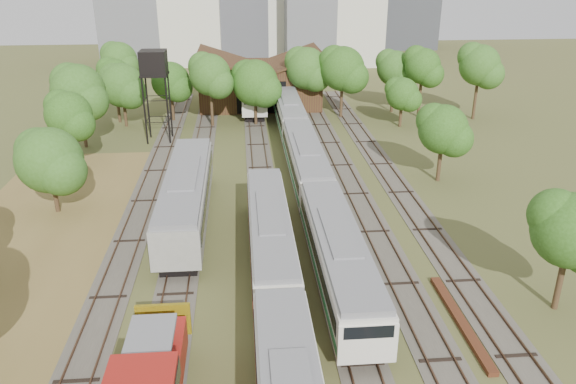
{
  "coord_description": "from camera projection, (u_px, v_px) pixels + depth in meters",
  "views": [
    {
      "loc": [
        -3.65,
        -19.0,
        18.91
      ],
      "look_at": [
        -0.31,
        20.06,
        2.5
      ],
      "focal_mm": 35.0,
      "sensor_mm": 36.0,
      "label": 1
    }
  ],
  "objects": [
    {
      "name": "tracks",
      "position": [
        279.0,
        196.0,
        47.96
      ],
      "size": [
        24.6,
        80.0,
        0.19
      ],
      "color": "#4C473D",
      "rests_on": "ground"
    },
    {
      "name": "railcar_red_set",
      "position": [
        279.0,
        311.0,
        29.42
      ],
      "size": [
        2.75,
        34.57,
        3.4
      ],
      "color": "black",
      "rests_on": "ground"
    },
    {
      "name": "railcar_green_set",
      "position": [
        306.0,
        162.0,
        50.54
      ],
      "size": [
        2.91,
        52.07,
        3.6
      ],
      "color": "black",
      "rests_on": "ground"
    },
    {
      "name": "railcar_rear",
      "position": [
        253.0,
        93.0,
        75.52
      ],
      "size": [
        3.13,
        16.08,
        3.88
      ],
      "color": "black",
      "rests_on": "ground"
    },
    {
      "name": "shunter_locomotive",
      "position": [
        150.0,
        383.0,
        24.4
      ],
      "size": [
        2.84,
        8.1,
        3.72
      ],
      "color": "black",
      "rests_on": "ground"
    },
    {
      "name": "old_grey_coach",
      "position": [
        187.0,
        196.0,
        42.65
      ],
      "size": [
        3.21,
        18.0,
        3.98
      ],
      "color": "black",
      "rests_on": "ground"
    },
    {
      "name": "water_tower",
      "position": [
        154.0,
        65.0,
        59.62
      ],
      "size": [
        2.85,
        2.85,
        9.89
      ],
      "color": "black",
      "rests_on": "ground"
    },
    {
      "name": "rail_pile_far",
      "position": [
        460.0,
        321.0,
        31.36
      ],
      "size": [
        0.55,
        8.86,
        0.29
      ],
      "primitive_type": "cube",
      "color": "#562B18",
      "rests_on": "ground"
    },
    {
      "name": "maintenance_shed",
      "position": [
        260.0,
        83.0,
        77.14
      ],
      "size": [
        16.45,
        11.55,
        7.58
      ],
      "color": "#3D2216",
      "rests_on": "ground"
    },
    {
      "name": "tree_band_left",
      "position": [
        45.0,
        136.0,
        45.87
      ],
      "size": [
        8.47,
        76.48,
        8.89
      ],
      "color": "#382616",
      "rests_on": "ground"
    },
    {
      "name": "tree_band_far",
      "position": [
        297.0,
        74.0,
        68.69
      ],
      "size": [
        48.28,
        10.4,
        9.26
      ],
      "color": "#382616",
      "rests_on": "ground"
    },
    {
      "name": "tree_band_right",
      "position": [
        457.0,
        139.0,
        47.47
      ],
      "size": [
        5.49,
        42.31,
        7.19
      ],
      "color": "#382616",
      "rests_on": "ground"
    }
  ]
}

